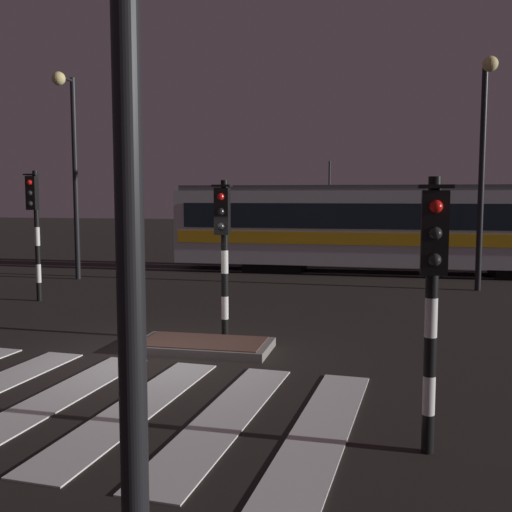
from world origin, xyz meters
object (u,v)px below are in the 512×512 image
traffic_light_median_centre (223,236)px  street_lamp_trackside_left (71,151)px  traffic_light_corner_far_left (35,216)px  street_lamp_trackside_right (484,146)px  traffic_light_corner_near_right (433,274)px  tram (396,226)px

traffic_light_median_centre → street_lamp_trackside_left: street_lamp_trackside_left is taller
traffic_light_corner_far_left → street_lamp_trackside_right: (12.03, 4.34, 1.99)m
traffic_light_corner_far_left → street_lamp_trackside_left: bearing=105.4°
traffic_light_corner_far_left → traffic_light_corner_near_right: bearing=-39.5°
traffic_light_median_centre → street_lamp_trackside_left: size_ratio=0.47×
street_lamp_trackside_right → street_lamp_trackside_left: bearing=-178.9°
traffic_light_corner_near_right → street_lamp_trackside_right: size_ratio=0.46×
street_lamp_trackside_left → tram: (10.70, 4.14, -2.62)m
traffic_light_corner_near_right → street_lamp_trackside_left: size_ratio=0.45×
traffic_light_corner_near_right → street_lamp_trackside_left: (-10.95, 12.18, 2.32)m
street_lamp_trackside_right → tram: (-2.44, 3.89, -2.58)m
street_lamp_trackside_left → tram: street_lamp_trackside_left is taller
traffic_light_corner_far_left → street_lamp_trackside_left: size_ratio=0.52×
traffic_light_corner_far_left → street_lamp_trackside_right: 12.94m
traffic_light_corner_near_right → street_lamp_trackside_left: 16.54m
tram → traffic_light_median_centre: bearing=-106.0°
traffic_light_corner_far_left → street_lamp_trackside_right: bearing=19.8°
traffic_light_corner_near_right → tram: (-0.25, 16.32, -0.30)m
traffic_light_corner_far_left → street_lamp_trackside_left: 4.69m
traffic_light_corner_near_right → street_lamp_trackside_right: (2.19, 12.43, 2.28)m
traffic_light_corner_near_right → tram: bearing=90.9°
traffic_light_corner_near_right → street_lamp_trackside_right: street_lamp_trackside_right is taller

